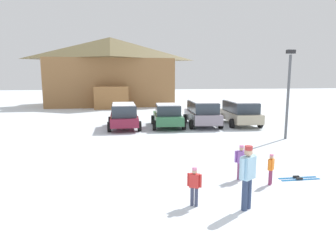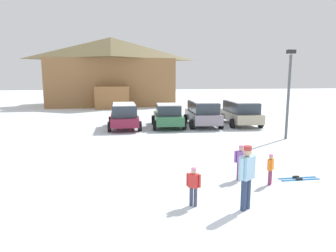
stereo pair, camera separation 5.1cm
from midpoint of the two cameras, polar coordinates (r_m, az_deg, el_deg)
name	(u,v)px [view 1 (the left image)]	position (r m, az deg, el deg)	size (l,w,h in m)	color
ski_lodge	(111,71)	(38.12, -10.89, 10.27)	(15.26, 11.21, 8.18)	olive
parked_maroon_van	(124,115)	(20.03, -8.50, 2.07)	(2.15, 4.08, 1.65)	maroon
parked_green_coupe	(167,115)	(20.41, -0.17, 2.06)	(2.32, 4.31, 1.58)	#2E6740
parked_grey_wagon	(202,112)	(21.07, 6.45, 2.58)	(2.38, 4.61, 1.74)	gray
parked_beige_suv	(240,112)	(21.95, 13.43, 2.61)	(2.37, 4.69, 1.70)	tan
skier_child_in_purple_jacket	(241,160)	(10.18, 13.61, -6.37)	(0.43, 0.21, 1.16)	#773963
skier_adult_in_blue_parka	(247,174)	(7.90, 14.72, -8.82)	(0.53, 0.43, 1.67)	navy
skier_child_in_orange_jacket	(271,167)	(10.01, 18.87, -7.48)	(0.27, 0.29, 0.99)	#7F2F55
skier_child_in_red_jacket	(194,184)	(7.98, 4.86, -11.03)	(0.35, 0.25, 1.05)	#393F59
pair_of_skis	(299,178)	(11.03, 23.51, -9.13)	(1.35, 0.29, 0.08)	#1C6AB4
lamp_post	(288,89)	(17.49, 21.89, 6.56)	(0.44, 0.24, 4.80)	#515459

